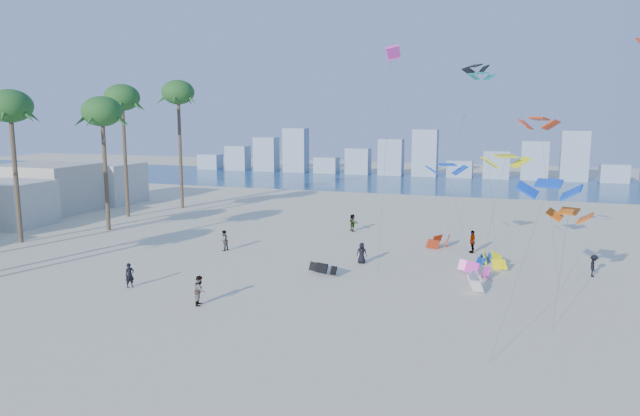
% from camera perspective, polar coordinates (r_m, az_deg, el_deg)
% --- Properties ---
extents(ground, '(220.00, 220.00, 0.00)m').
position_cam_1_polar(ground, '(31.08, -14.91, -12.54)').
color(ground, beige).
rests_on(ground, ground).
extents(ocean, '(220.00, 220.00, 0.00)m').
position_cam_1_polar(ocean, '(98.05, 8.51, 2.53)').
color(ocean, navy).
rests_on(ocean, ground).
extents(kitesurfer_near, '(0.66, 0.72, 1.64)m').
position_cam_1_polar(kitesurfer_near, '(40.64, -18.05, -6.26)').
color(kitesurfer_near, black).
rests_on(kitesurfer_near, ground).
extents(kitesurfer_mid, '(0.90, 1.03, 1.79)m').
position_cam_1_polar(kitesurfer_mid, '(35.99, -11.62, -7.86)').
color(kitesurfer_mid, gray).
rests_on(kitesurfer_mid, ground).
extents(kitesurfers_far, '(34.64, 12.71, 1.88)m').
position_cam_1_polar(kitesurfers_far, '(48.65, 8.89, -3.33)').
color(kitesurfers_far, black).
rests_on(kitesurfers_far, ground).
extents(grounded_kites, '(14.42, 14.49, 0.98)m').
position_cam_1_polar(grounded_kites, '(44.65, 13.00, -5.14)').
color(grounded_kites, black).
rests_on(grounded_kites, ground).
extents(flying_kites, '(27.78, 34.62, 18.49)m').
position_cam_1_polar(flying_kites, '(45.51, 19.00, 8.97)').
color(flying_kites, blue).
rests_on(flying_kites, ground).
extents(palm_row, '(8.03, 44.80, 15.16)m').
position_cam_1_polar(palm_row, '(55.73, -26.04, 8.54)').
color(palm_row, brown).
rests_on(palm_row, ground).
extents(distant_skyline, '(85.00, 3.00, 8.40)m').
position_cam_1_polar(distant_skyline, '(107.77, 8.82, 4.77)').
color(distant_skyline, '#9EADBF').
rests_on(distant_skyline, ground).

